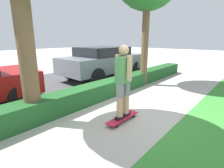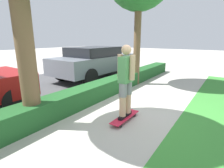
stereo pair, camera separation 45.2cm
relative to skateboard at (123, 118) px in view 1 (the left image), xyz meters
The scene contains 6 objects.
ground_plane 0.46m from the skateboard, ahead, with size 60.00×60.00×0.00m, color #ADA89E.
street_asphalt 4.19m from the skateboard, 83.77° to the left, with size 12.83×5.00×0.01m.
hedge_row 1.64m from the skateboard, 73.79° to the left, with size 12.83×0.60×0.52m.
skateboard is the anchor object (origin of this frame).
skater_person 0.91m from the skateboard, ahead, with size 0.50×0.43×1.68m.
parked_car_middle 4.94m from the skateboard, 47.88° to the left, with size 4.60×2.03×1.51m.
Camera 1 is at (-3.51, -2.23, 1.91)m, focal length 28.00 mm.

